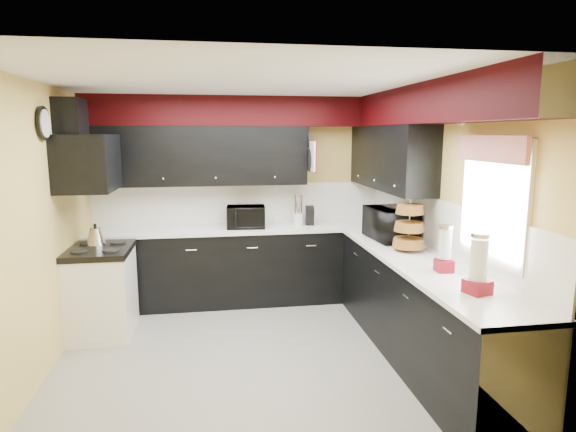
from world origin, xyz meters
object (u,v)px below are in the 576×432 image
(microwave, at_px, (391,224))
(toaster_oven, at_px, (246,217))
(utensil_crock, at_px, (299,219))
(knife_block, at_px, (310,216))
(kettle, at_px, (96,236))

(microwave, bearing_deg, toaster_oven, 53.82)
(utensil_crock, bearing_deg, toaster_oven, -174.66)
(knife_block, distance_m, kettle, 2.48)
(toaster_oven, bearing_deg, utensil_crock, 9.17)
(toaster_oven, distance_m, microwave, 1.75)
(microwave, distance_m, kettle, 3.12)
(toaster_oven, relative_size, microwave, 0.74)
(microwave, bearing_deg, knife_block, 31.50)
(toaster_oven, bearing_deg, kettle, -157.34)
(toaster_oven, relative_size, knife_block, 2.01)
(kettle, bearing_deg, microwave, -6.55)
(toaster_oven, relative_size, kettle, 2.38)
(utensil_crock, height_order, kettle, kettle)
(toaster_oven, xyz_separation_m, utensil_crock, (0.66, 0.06, -0.06))
(toaster_oven, distance_m, knife_block, 0.80)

